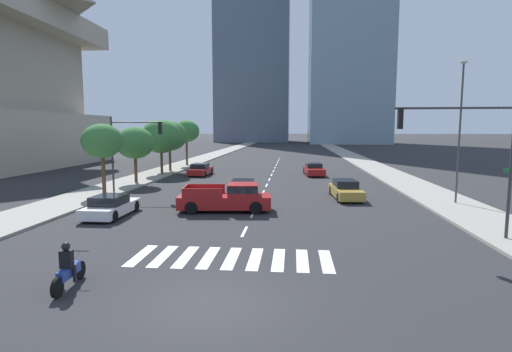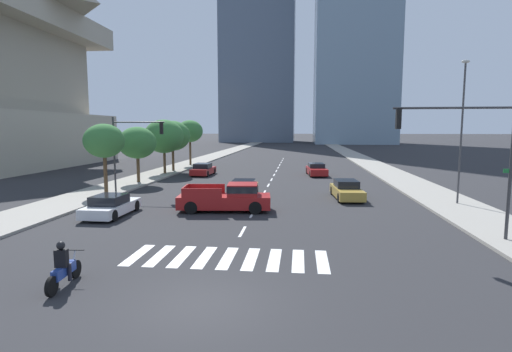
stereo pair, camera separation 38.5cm
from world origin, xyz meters
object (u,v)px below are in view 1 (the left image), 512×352
object	(u,v)px
street_tree_third	(161,136)
street_tree_fourth	(169,136)
sedan_red_4	(201,170)
street_lamp_east	(460,123)
traffic_signal_near	(468,142)
motorcycle_lead	(68,270)
traffic_signal_far	(131,141)
street_tree_fifth	(186,131)
street_tree_nearest	(102,141)
sedan_gold_0	(243,189)
sedan_red_1	(314,170)
sedan_gold_3	(346,190)
pickup_truck	(229,198)
sedan_white_2	(111,206)
street_tree_second	(135,143)

from	to	relation	value
street_tree_third	street_tree_fourth	bearing A→B (deg)	90.00
sedan_red_4	street_lamp_east	world-z (taller)	street_lamp_east
sedan_red_4	street_tree_third	distance (m)	5.54
traffic_signal_near	street_lamp_east	bearing A→B (deg)	-109.49
motorcycle_lead	street_tree_third	world-z (taller)	street_tree_third
traffic_signal_far	street_tree_fifth	xyz separation A→B (m)	(-1.91, 22.71, 0.58)
traffic_signal_near	street_tree_nearest	distance (m)	23.98
sedan_gold_0	street_lamp_east	bearing A→B (deg)	-99.37
sedan_red_1	street_lamp_east	world-z (taller)	street_lamp_east
motorcycle_lead	street_tree_fifth	world-z (taller)	street_tree_fifth
street_tree_nearest	street_tree_fourth	world-z (taller)	street_tree_fourth
sedan_gold_3	traffic_signal_far	world-z (taller)	traffic_signal_far
pickup_truck	sedan_white_2	distance (m)	6.78
sedan_red_1	street_tree_third	distance (m)	16.75
motorcycle_lead	traffic_signal_near	bearing A→B (deg)	-69.65
sedan_gold_0	sedan_gold_3	distance (m)	7.38
pickup_truck	street_tree_nearest	xyz separation A→B (m)	(-10.31, 4.98, 3.22)
traffic_signal_near	street_tree_second	distance (m)	27.17
street_tree_third	street_tree_fifth	bearing A→B (deg)	90.00
traffic_signal_near	street_tree_fourth	size ratio (longest dim) A/B	1.07
traffic_signal_near	sedan_white_2	bearing A→B (deg)	-10.31
street_tree_nearest	street_tree_third	world-z (taller)	street_tree_third
motorcycle_lead	traffic_signal_far	size ratio (longest dim) A/B	0.37
sedan_red_1	traffic_signal_near	size ratio (longest dim) A/B	0.79
sedan_white_2	street_tree_second	bearing A→B (deg)	16.91
sedan_white_2	street_tree_fourth	world-z (taller)	street_tree_fourth
sedan_gold_3	sedan_white_2	bearing A→B (deg)	-66.55
sedan_white_2	traffic_signal_near	bearing A→B (deg)	-99.72
motorcycle_lead	street_tree_second	bearing A→B (deg)	12.67
street_tree_fifth	motorcycle_lead	bearing A→B (deg)	-79.91
sedan_red_1	sedan_white_2	bearing A→B (deg)	-35.62
sedan_red_4	motorcycle_lead	bearing A→B (deg)	-172.58
traffic_signal_far	pickup_truck	bearing A→B (deg)	-34.25
traffic_signal_far	street_tree_nearest	world-z (taller)	traffic_signal_far
motorcycle_lead	street_tree_fifth	distance (m)	41.30
sedan_gold_0	street_tree_fourth	xyz separation A→B (m)	(-10.50, 15.94, 3.56)
sedan_red_4	street_tree_fourth	size ratio (longest dim) A/B	0.76
street_lamp_east	pickup_truck	bearing A→B (deg)	-167.01
sedan_gold_3	street_tree_fourth	world-z (taller)	street_tree_fourth
sedan_gold_3	street_tree_fifth	xyz separation A→B (m)	(-17.88, 23.20, 4.02)
sedan_white_2	street_tree_third	distance (m)	20.93
street_tree_nearest	street_tree_fifth	bearing A→B (deg)	90.00
street_tree_nearest	street_tree_second	world-z (taller)	street_tree_nearest
street_lamp_east	street_tree_third	xyz separation A→B (m)	(-24.72, 14.87, -1.16)
sedan_red_1	street_tree_fourth	size ratio (longest dim) A/B	0.84
street_tree_nearest	street_tree_fourth	bearing A→B (deg)	90.00
pickup_truck	street_tree_nearest	bearing A→B (deg)	148.58
traffic_signal_near	traffic_signal_far	distance (m)	22.62
pickup_truck	sedan_white_2	xyz separation A→B (m)	(-6.46, -2.06, -0.25)
sedan_gold_0	street_lamp_east	distance (m)	15.10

